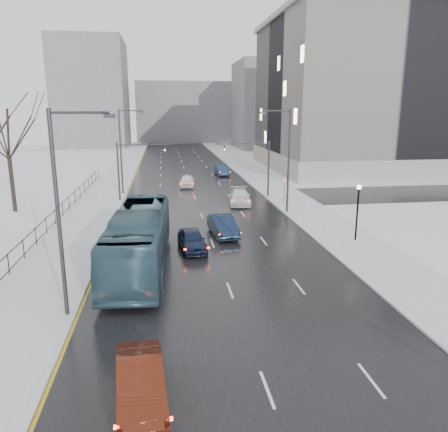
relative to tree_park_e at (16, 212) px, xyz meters
name	(u,v)px	position (x,y,z in m)	size (l,w,h in m)	color
road	(189,182)	(18.20, 16.00, 0.02)	(16.00, 150.00, 0.04)	black
cross_road	(196,199)	(18.20, 4.00, 0.02)	(130.00, 10.00, 0.04)	black
sidewalk_left	(113,183)	(7.70, 16.00, 0.08)	(5.00, 150.00, 0.16)	silver
sidewalk_right	(263,180)	(28.70, 16.00, 0.08)	(5.00, 150.00, 0.16)	silver
park_strip	(40,185)	(-1.80, 16.00, 0.06)	(14.00, 150.00, 0.12)	white
tree_park_e	(16,212)	(0.00, 0.00, 0.00)	(9.45, 9.45, 13.50)	black
iron_fence	(28,243)	(5.20, -14.00, 0.91)	(0.06, 70.00, 1.30)	black
streetlight_r_mid	(286,156)	(26.37, -4.00, 5.62)	(2.95, 0.25, 10.00)	#2D2D33
streetlight_l_near	(63,205)	(10.03, -24.00, 5.62)	(2.95, 0.25, 10.00)	#2D2D33
streetlight_l_far	(123,147)	(10.03, 8.00, 5.62)	(2.95, 0.25, 10.00)	#2D2D33
lamppost_r_mid	(358,204)	(29.20, -14.00, 2.94)	(0.36, 0.36, 4.28)	black
mast_signal_right	(259,162)	(25.53, 4.00, 4.11)	(6.10, 0.33, 6.50)	#2D2D33
mast_signal_left	(128,164)	(10.87, 4.00, 4.11)	(6.10, 0.33, 6.50)	#2D2D33
no_uturn_sign	(284,183)	(27.40, 0.00, 2.30)	(0.60, 0.06, 2.70)	#2D2D33
civic_building	(388,102)	(53.20, 28.00, 11.21)	(41.00, 31.00, 24.80)	gray
bldg_far_right	(282,105)	(46.20, 71.00, 11.00)	(24.00, 20.00, 22.00)	slate
bldg_far_left	(92,94)	(-3.80, 81.00, 14.00)	(18.00, 22.00, 28.00)	slate
bldg_far_center	(186,112)	(22.20, 96.00, 9.00)	(30.00, 18.00, 18.00)	slate
sedan_left_near	(141,382)	(13.70, -31.01, 0.79)	(1.59, 4.55, 1.50)	#4A190C
bus	(139,239)	(13.05, -17.65, 1.94)	(3.19, 13.61, 3.79)	#345466
sedan_center_near	(192,240)	(16.57, -14.39, 0.79)	(1.78, 4.42, 1.51)	#121C38
sedan_right_near	(223,226)	(19.30, -11.04, 0.84)	(1.69, 4.85, 1.60)	#121E36
sedan_right_far	(240,197)	(22.70, 0.66, 0.81)	(2.17, 5.33, 1.55)	white
sedan_center_far	(187,181)	(17.70, 12.28, 0.80)	(1.79, 4.45, 1.52)	white
sedan_right_distant	(222,170)	(23.57, 21.82, 0.80)	(1.60, 4.59, 1.51)	navy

